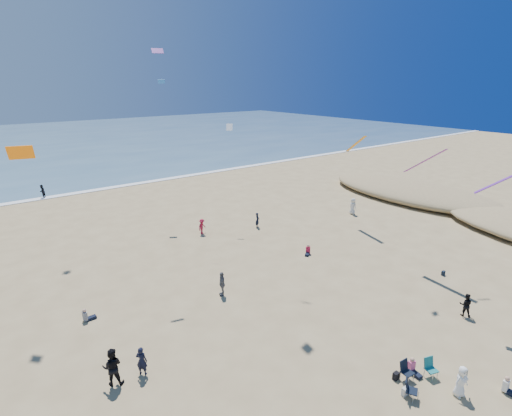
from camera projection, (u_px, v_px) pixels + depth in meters
ocean at (10, 146)px, 88.26m from camera, size 220.00×100.00×0.06m
surf_line at (66, 195)px, 50.46m from camera, size 220.00×1.20×0.08m
standing_flyers at (251, 274)px, 28.10m from camera, size 39.16×50.42×1.93m
seated_group at (298, 332)px, 22.36m from camera, size 18.52×18.61×0.84m
chair_cluster at (417, 376)px, 18.89m from camera, size 2.78×1.53×1.00m
white_tote at (405, 391)px, 18.40m from camera, size 0.35×0.20×0.40m
black_backpack at (396, 376)px, 19.37m from camera, size 0.30×0.22×0.38m
navy_bag at (443, 273)px, 29.72m from camera, size 0.28×0.18×0.34m
kites_aloft at (291, 71)px, 27.83m from camera, size 41.62×39.80×25.38m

